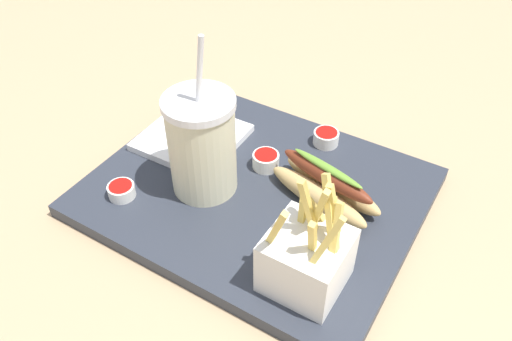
% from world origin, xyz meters
% --- Properties ---
extents(ground_plane, '(2.40, 2.40, 0.02)m').
position_xyz_m(ground_plane, '(0.00, 0.00, -0.01)').
color(ground_plane, tan).
extents(food_tray, '(0.43, 0.35, 0.02)m').
position_xyz_m(food_tray, '(0.00, 0.00, 0.01)').
color(food_tray, '#2D333D').
rests_on(food_tray, ground_plane).
extents(soda_cup, '(0.09, 0.09, 0.23)m').
position_xyz_m(soda_cup, '(-0.06, -0.03, 0.09)').
color(soda_cup, beige).
rests_on(soda_cup, food_tray).
extents(fries_basket, '(0.09, 0.09, 0.15)m').
position_xyz_m(fries_basket, '(0.13, -0.10, 0.06)').
color(fries_basket, white).
rests_on(fries_basket, food_tray).
extents(hot_dog_1, '(0.17, 0.09, 0.06)m').
position_xyz_m(hot_dog_1, '(0.09, 0.03, 0.04)').
color(hot_dog_1, tan).
rests_on(hot_dog_1, food_tray).
extents(ketchup_cup_1, '(0.04, 0.04, 0.02)m').
position_xyz_m(ketchup_cup_1, '(-0.14, -0.11, 0.03)').
color(ketchup_cup_1, white).
rests_on(ketchup_cup_1, food_tray).
extents(ketchup_cup_2, '(0.04, 0.04, 0.02)m').
position_xyz_m(ketchup_cup_2, '(-0.01, 0.04, 0.03)').
color(ketchup_cup_2, white).
rests_on(ketchup_cup_2, food_tray).
extents(ketchup_cup_3, '(0.04, 0.04, 0.02)m').
position_xyz_m(ketchup_cup_3, '(0.04, 0.14, 0.03)').
color(ketchup_cup_3, white).
rests_on(ketchup_cup_3, food_tray).
extents(napkin_stack, '(0.14, 0.14, 0.01)m').
position_xyz_m(napkin_stack, '(-0.14, 0.04, 0.03)').
color(napkin_stack, white).
rests_on(napkin_stack, food_tray).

